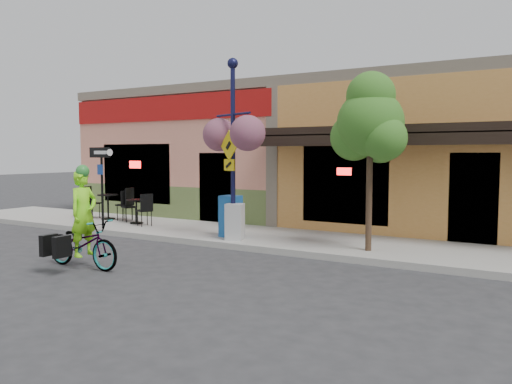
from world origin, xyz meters
TOP-DOWN VIEW (x-y plane):
  - ground at (0.00, 0.00)m, footprint 90.00×90.00m
  - sidewalk at (0.00, 2.00)m, footprint 24.00×3.00m
  - curb at (0.00, 0.55)m, footprint 24.00×0.12m
  - building at (0.00, 7.50)m, footprint 18.20×8.20m
  - bicycle at (-2.08, -2.57)m, footprint 1.86×0.67m
  - cyclist_rider at (-2.03, -2.57)m, footprint 0.42×0.63m
  - lamp_post at (-0.83, 1.04)m, footprint 1.53×1.08m
  - one_way_sign at (-4.99, 0.67)m, footprint 0.90×0.28m
  - cafe_set_left at (-6.37, 2.17)m, footprint 1.86×1.09m
  - cafe_set_right at (-4.87, 1.89)m, footprint 1.80×1.40m
  - newspaper_box_blue at (-1.09, 1.32)m, footprint 0.50×0.45m
  - newspaper_box_grey at (-0.74, 0.98)m, footprint 0.51×0.48m
  - street_tree at (2.54, 1.28)m, footprint 1.73×1.73m

SIDE VIEW (x-z plane):
  - ground at x=0.00m, z-range 0.00..0.00m
  - sidewalk at x=0.00m, z-range 0.00..0.15m
  - curb at x=0.00m, z-range 0.00..0.15m
  - bicycle at x=-2.08m, z-range 0.00..0.98m
  - newspaper_box_grey at x=-0.74m, z-range 0.15..1.05m
  - cafe_set_right at x=-4.87m, z-range 0.15..1.12m
  - newspaper_box_blue at x=-1.09m, z-range 0.15..1.20m
  - cafe_set_left at x=-6.37m, z-range 0.15..1.21m
  - cyclist_rider at x=-2.03m, z-range 0.00..1.70m
  - one_way_sign at x=-4.99m, z-range 0.15..2.45m
  - street_tree at x=2.54m, z-range 0.15..4.09m
  - building at x=0.00m, z-range 0.00..4.50m
  - lamp_post at x=-0.83m, z-range 0.15..4.61m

